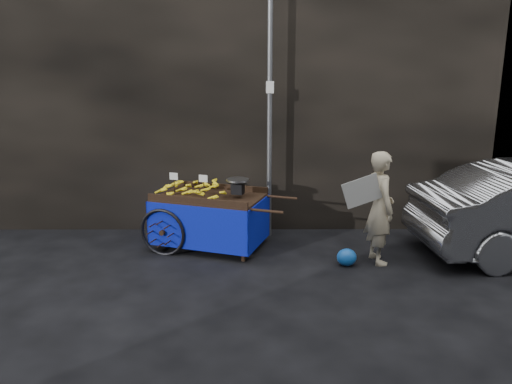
{
  "coord_description": "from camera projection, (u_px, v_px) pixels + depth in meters",
  "views": [
    {
      "loc": [
        0.06,
        -6.52,
        2.71
      ],
      "look_at": [
        0.08,
        0.5,
        0.94
      ],
      "focal_mm": 35.0,
      "sensor_mm": 36.0,
      "label": 1
    }
  ],
  "objects": [
    {
      "name": "ground",
      "position": [
        250.0,
        266.0,
        6.98
      ],
      "size": [
        80.0,
        80.0,
        0.0
      ],
      "primitive_type": "plane",
      "color": "black",
      "rests_on": "ground"
    },
    {
      "name": "banana_cart",
      "position": [
        207.0,
        201.0,
        7.56
      ],
      "size": [
        2.36,
        1.61,
        1.18
      ],
      "rotation": [
        0.0,
        0.0,
        -0.33
      ],
      "color": "black",
      "rests_on": "ground"
    },
    {
      "name": "plastic_bag",
      "position": [
        347.0,
        257.0,
        6.95
      ],
      "size": [
        0.28,
        0.22,
        0.25
      ],
      "primitive_type": "ellipsoid",
      "color": "blue",
      "rests_on": "ground"
    },
    {
      "name": "building_wall",
      "position": [
        273.0,
        78.0,
        8.89
      ],
      "size": [
        13.5,
        2.0,
        5.0
      ],
      "color": "black",
      "rests_on": "ground"
    },
    {
      "name": "street_pole",
      "position": [
        270.0,
        113.0,
        7.75
      ],
      "size": [
        0.12,
        0.1,
        4.0
      ],
      "color": "slate",
      "rests_on": "ground"
    },
    {
      "name": "vendor",
      "position": [
        380.0,
        208.0,
        6.95
      ],
      "size": [
        0.82,
        0.63,
        1.59
      ],
      "rotation": [
        0.0,
        0.0,
        1.73
      ],
      "color": "#C5B593",
      "rests_on": "ground"
    }
  ]
}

